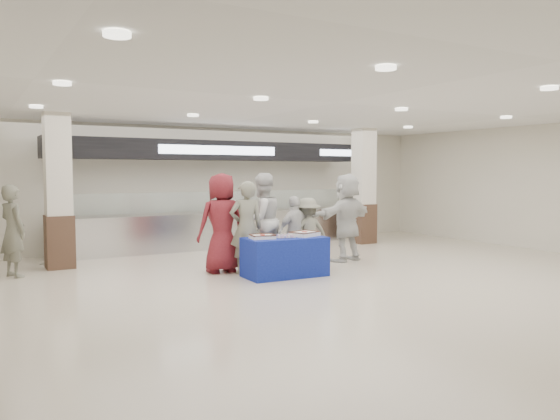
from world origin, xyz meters
TOP-DOWN VIEW (x-y plane):
  - ground at (0.00, 0.00)m, footprint 14.00×14.00m
  - serving_line at (0.00, 5.40)m, footprint 8.70×0.85m
  - column_left at (-4.00, 4.20)m, footprint 0.55×0.55m
  - column_right at (4.00, 4.20)m, footprint 0.55×0.55m
  - display_table at (-0.42, 1.07)m, footprint 1.58×0.85m
  - sheet_cake_left at (-0.88, 1.10)m, footprint 0.49×0.41m
  - sheet_cake_right at (0.02, 1.06)m, footprint 0.61×0.54m
  - cupcake_tray at (-0.42, 1.05)m, footprint 0.40×0.34m
  - civilian_maroon at (-1.29, 2.06)m, footprint 0.97×0.63m
  - soldier_a at (-0.92, 1.71)m, footprint 0.74×0.56m
  - chef_tall at (-0.32, 2.18)m, footprint 1.06×0.88m
  - chef_short at (0.21, 1.71)m, footprint 0.93×0.50m
  - soldier_b at (0.52, 1.71)m, footprint 0.99×0.64m
  - civilian_white at (1.70, 1.93)m, footprint 1.91×1.00m
  - soldier_bg at (-4.90, 3.61)m, footprint 0.65×0.76m

SIDE VIEW (x-z plane):
  - ground at x=0.00m, z-range 0.00..0.00m
  - display_table at x=-0.42m, z-range 0.00..0.75m
  - soldier_b at x=0.52m, z-range 0.00..1.46m
  - chef_short at x=0.21m, z-range 0.00..1.51m
  - cupcake_tray at x=-0.42m, z-range 0.75..0.81m
  - sheet_cake_left at x=-0.88m, z-range 0.75..0.84m
  - sheet_cake_right at x=0.02m, z-range 0.75..0.85m
  - soldier_bg at x=-4.90m, z-range 0.00..1.76m
  - soldier_a at x=-0.92m, z-range 0.00..1.82m
  - civilian_white at x=1.70m, z-range 0.00..1.97m
  - chef_tall at x=-0.32m, z-range 0.00..1.97m
  - civilian_maroon at x=-1.29m, z-range 0.00..1.98m
  - serving_line at x=0.00m, z-range -0.24..2.56m
  - column_left at x=-4.00m, z-range -0.07..3.13m
  - column_right at x=4.00m, z-range -0.07..3.13m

